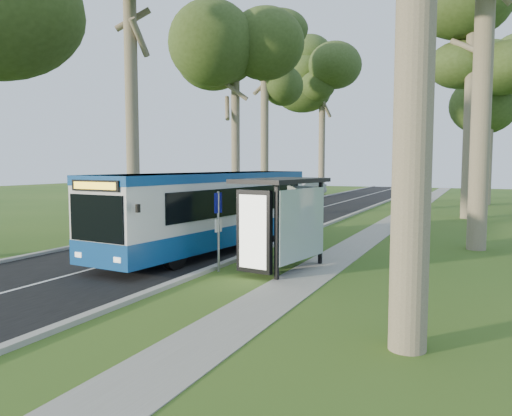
% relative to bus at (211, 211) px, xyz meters
% --- Properties ---
extents(ground, '(120.00, 120.00, 0.00)m').
position_rel_bus_xyz_m(ground, '(1.76, -1.52, -1.55)').
color(ground, '#2F551A').
rests_on(ground, ground).
extents(road, '(7.00, 100.00, 0.02)m').
position_rel_bus_xyz_m(road, '(-1.74, 8.48, -1.54)').
color(road, black).
rests_on(road, ground).
extents(kerb_east, '(0.25, 100.00, 0.12)m').
position_rel_bus_xyz_m(kerb_east, '(1.76, 8.48, -1.49)').
color(kerb_east, '#9E9B93').
rests_on(kerb_east, ground).
extents(kerb_west, '(0.25, 100.00, 0.12)m').
position_rel_bus_xyz_m(kerb_west, '(-5.24, 8.48, -1.49)').
color(kerb_west, '#9E9B93').
rests_on(kerb_west, ground).
extents(centre_line, '(0.12, 100.00, 0.00)m').
position_rel_bus_xyz_m(centre_line, '(-1.74, 8.48, -1.52)').
color(centre_line, white).
rests_on(centre_line, road).
extents(footpath, '(1.50, 100.00, 0.02)m').
position_rel_bus_xyz_m(footpath, '(4.76, 8.48, -1.54)').
color(footpath, gray).
rests_on(footpath, ground).
extents(bus, '(3.52, 11.47, 2.99)m').
position_rel_bus_xyz_m(bus, '(0.00, 0.00, 0.00)').
color(bus, silver).
rests_on(bus, ground).
extents(bus_stop_sign, '(0.10, 0.35, 2.48)m').
position_rel_bus_xyz_m(bus_stop_sign, '(2.06, -3.20, 0.00)').
color(bus_stop_sign, gray).
rests_on(bus_stop_sign, ground).
extents(bus_shelter, '(2.31, 3.58, 2.87)m').
position_rel_bus_xyz_m(bus_shelter, '(3.82, -2.48, 0.48)').
color(bus_shelter, black).
rests_on(bus_shelter, ground).
extents(litter_bin, '(0.55, 0.55, 0.97)m').
position_rel_bus_xyz_m(litter_bin, '(3.42, 1.14, -1.06)').
color(litter_bin, black).
rests_on(litter_bin, ground).
extents(car_white, '(3.60, 5.23, 1.65)m').
position_rel_bus_xyz_m(car_white, '(-6.42, 16.48, -0.72)').
color(car_white, silver).
rests_on(car_white, ground).
extents(car_silver, '(3.67, 5.31, 1.66)m').
position_rel_bus_xyz_m(car_silver, '(-7.75, 33.87, -0.72)').
color(car_silver, '#A3A5AA').
rests_on(car_silver, ground).
extents(tree_west_c, '(5.20, 5.20, 12.93)m').
position_rel_bus_xyz_m(tree_west_c, '(-7.24, 16.48, 8.05)').
color(tree_west_c, '#7A6B56').
rests_on(tree_west_c, ground).
extents(tree_west_d, '(5.20, 5.20, 18.48)m').
position_rel_bus_xyz_m(tree_west_d, '(-9.24, 26.48, 12.11)').
color(tree_west_d, '#7A6B56').
rests_on(tree_west_d, ground).
extents(tree_west_e, '(5.20, 5.20, 16.36)m').
position_rel_bus_xyz_m(tree_west_e, '(-6.74, 36.48, 10.56)').
color(tree_west_e, '#7A6B56').
rests_on(tree_west_e, ground).
extents(tree_east_c, '(5.20, 5.20, 15.69)m').
position_rel_bus_xyz_m(tree_east_c, '(8.56, 16.48, 10.07)').
color(tree_east_c, '#7A6B56').
rests_on(tree_east_c, ground).
extents(tree_east_d, '(5.20, 5.20, 14.31)m').
position_rel_bus_xyz_m(tree_east_d, '(9.76, 28.48, 9.06)').
color(tree_east_d, '#7A6B56').
rests_on(tree_east_d, ground).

